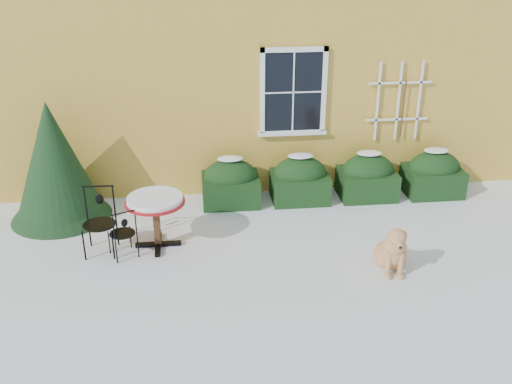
{
  "coord_description": "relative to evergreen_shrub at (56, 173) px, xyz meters",
  "views": [
    {
      "loc": [
        -0.9,
        -7.11,
        4.59
      ],
      "look_at": [
        0.0,
        1.0,
        0.9
      ],
      "focal_mm": 40.0,
      "sensor_mm": 36.0,
      "label": 1
    }
  ],
  "objects": [
    {
      "name": "patio_chair_near",
      "position": [
        1.25,
        -1.52,
        -0.44
      ],
      "size": [
        0.49,
        0.48,
        0.83
      ],
      "rotation": [
        0.0,
        0.0,
        3.57
      ],
      "color": "black",
      "rests_on": "ground"
    },
    {
      "name": "ground",
      "position": [
        3.33,
        -2.31,
        -0.85
      ],
      "size": [
        80.0,
        80.0,
        0.0
      ],
      "primitive_type": "plane",
      "color": "white",
      "rests_on": "ground"
    },
    {
      "name": "hedge_row",
      "position": [
        4.98,
        0.24,
        -0.45
      ],
      "size": [
        4.95,
        0.8,
        0.91
      ],
      "color": "black",
      "rests_on": "ground"
    },
    {
      "name": "dog",
      "position": [
        5.25,
        -2.37,
        -0.53
      ],
      "size": [
        0.57,
        0.87,
        0.8
      ],
      "rotation": [
        0.0,
        0.0,
        -0.12
      ],
      "color": "tan",
      "rests_on": "ground"
    },
    {
      "name": "patio_chair_far",
      "position": [
        0.88,
        -1.31,
        -0.32
      ],
      "size": [
        0.51,
        0.51,
        1.06
      ],
      "rotation": [
        0.0,
        0.0,
        -0.04
      ],
      "color": "black",
      "rests_on": "ground"
    },
    {
      "name": "evergreen_shrub",
      "position": [
        0.0,
        0.0,
        0.0
      ],
      "size": [
        1.74,
        1.74,
        2.11
      ],
      "rotation": [
        0.0,
        0.0,
        -0.34
      ],
      "color": "black",
      "rests_on": "ground"
    },
    {
      "name": "bistro_table",
      "position": [
        1.75,
        -1.26,
        -0.12
      ],
      "size": [
        0.94,
        0.94,
        0.87
      ],
      "rotation": [
        0.0,
        0.0,
        0.41
      ],
      "color": "black",
      "rests_on": "ground"
    }
  ]
}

